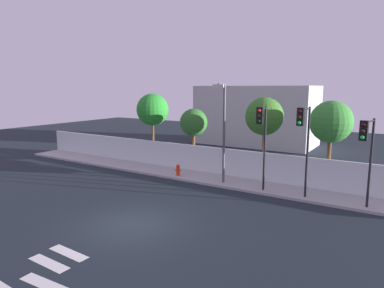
{
  "coord_description": "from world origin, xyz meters",
  "views": [
    {
      "loc": [
        9.8,
        -10.64,
        5.98
      ],
      "look_at": [
        -1.0,
        6.5,
        2.61
      ],
      "focal_mm": 31.71,
      "sensor_mm": 36.0,
      "label": 1
    }
  ],
  "objects_px": {
    "roadside_tree_leftmost": "(153,110)",
    "roadside_tree_rightmost": "(331,122)",
    "traffic_light_left": "(367,145)",
    "traffic_light_center": "(304,133)",
    "roadside_tree_midleft": "(194,123)",
    "street_lamp_curbside": "(223,124)",
    "fire_hydrant": "(178,170)",
    "traffic_light_right": "(262,131)",
    "roadside_tree_midright": "(264,116)"
  },
  "relations": [
    {
      "from": "traffic_light_left",
      "to": "roadside_tree_rightmost",
      "type": "relative_size",
      "value": 0.84
    },
    {
      "from": "traffic_light_center",
      "to": "traffic_light_right",
      "type": "relative_size",
      "value": 1.01
    },
    {
      "from": "roadside_tree_midright",
      "to": "traffic_light_right",
      "type": "bearing_deg",
      "value": -71.3
    },
    {
      "from": "traffic_light_center",
      "to": "street_lamp_curbside",
      "type": "xyz_separation_m",
      "value": [
        -4.9,
        0.56,
        0.11
      ]
    },
    {
      "from": "roadside_tree_midright",
      "to": "roadside_tree_rightmost",
      "type": "distance_m",
      "value": 4.07
    },
    {
      "from": "roadside_tree_rightmost",
      "to": "roadside_tree_midright",
      "type": "bearing_deg",
      "value": 180.0
    },
    {
      "from": "traffic_light_left",
      "to": "roadside_tree_rightmost",
      "type": "height_order",
      "value": "roadside_tree_rightmost"
    },
    {
      "from": "traffic_light_left",
      "to": "traffic_light_center",
      "type": "height_order",
      "value": "traffic_light_center"
    },
    {
      "from": "street_lamp_curbside",
      "to": "traffic_light_right",
      "type": "bearing_deg",
      "value": -9.57
    },
    {
      "from": "roadside_tree_leftmost",
      "to": "street_lamp_curbside",
      "type": "bearing_deg",
      "value": -20.3
    },
    {
      "from": "traffic_light_left",
      "to": "traffic_light_center",
      "type": "bearing_deg",
      "value": 176.0
    },
    {
      "from": "traffic_light_right",
      "to": "roadside_tree_midright",
      "type": "height_order",
      "value": "roadside_tree_midright"
    },
    {
      "from": "street_lamp_curbside",
      "to": "roadside_tree_midright",
      "type": "xyz_separation_m",
      "value": [
        1.51,
        2.84,
        0.35
      ]
    },
    {
      "from": "traffic_light_right",
      "to": "roadside_tree_midright",
      "type": "bearing_deg",
      "value": 108.7
    },
    {
      "from": "traffic_light_right",
      "to": "roadside_tree_leftmost",
      "type": "relative_size",
      "value": 0.87
    },
    {
      "from": "traffic_light_center",
      "to": "roadside_tree_rightmost",
      "type": "xyz_separation_m",
      "value": [
        0.68,
        3.39,
        0.31
      ]
    },
    {
      "from": "roadside_tree_midright",
      "to": "fire_hydrant",
      "type": "bearing_deg",
      "value": -151.16
    },
    {
      "from": "traffic_light_center",
      "to": "roadside_tree_rightmost",
      "type": "relative_size",
      "value": 0.92
    },
    {
      "from": "fire_hydrant",
      "to": "roadside_tree_midleft",
      "type": "bearing_deg",
      "value": 99.52
    },
    {
      "from": "traffic_light_left",
      "to": "traffic_light_center",
      "type": "relative_size",
      "value": 0.91
    },
    {
      "from": "traffic_light_left",
      "to": "traffic_light_right",
      "type": "height_order",
      "value": "traffic_light_right"
    },
    {
      "from": "traffic_light_center",
      "to": "traffic_light_left",
      "type": "bearing_deg",
      "value": -4.0
    },
    {
      "from": "fire_hydrant",
      "to": "roadside_tree_leftmost",
      "type": "relative_size",
      "value": 0.14
    },
    {
      "from": "traffic_light_center",
      "to": "roadside_tree_rightmost",
      "type": "distance_m",
      "value": 3.48
    },
    {
      "from": "traffic_light_right",
      "to": "roadside_tree_rightmost",
      "type": "xyz_separation_m",
      "value": [
        2.96,
        3.28,
        0.35
      ]
    },
    {
      "from": "street_lamp_curbside",
      "to": "roadside_tree_midright",
      "type": "distance_m",
      "value": 3.23
    },
    {
      "from": "fire_hydrant",
      "to": "roadside_tree_midright",
      "type": "xyz_separation_m",
      "value": [
        4.91,
        2.71,
        3.6
      ]
    },
    {
      "from": "traffic_light_center",
      "to": "street_lamp_curbside",
      "type": "distance_m",
      "value": 4.93
    },
    {
      "from": "traffic_light_left",
      "to": "fire_hydrant",
      "type": "distance_m",
      "value": 11.62
    },
    {
      "from": "roadside_tree_leftmost",
      "to": "roadside_tree_rightmost",
      "type": "xyz_separation_m",
      "value": [
        13.24,
        0.0,
        -0.26
      ]
    },
    {
      "from": "traffic_light_left",
      "to": "roadside_tree_rightmost",
      "type": "distance_m",
      "value": 4.29
    },
    {
      "from": "fire_hydrant",
      "to": "roadside_tree_midright",
      "type": "bearing_deg",
      "value": 28.84
    },
    {
      "from": "roadside_tree_midright",
      "to": "roadside_tree_rightmost",
      "type": "relative_size",
      "value": 1.03
    },
    {
      "from": "street_lamp_curbside",
      "to": "roadside_tree_rightmost",
      "type": "relative_size",
      "value": 1.16
    },
    {
      "from": "fire_hydrant",
      "to": "roadside_tree_leftmost",
      "type": "xyz_separation_m",
      "value": [
        -4.26,
        2.71,
        3.71
      ]
    },
    {
      "from": "roadside_tree_midleft",
      "to": "roadside_tree_midright",
      "type": "relative_size",
      "value": 0.83
    },
    {
      "from": "traffic_light_right",
      "to": "roadside_tree_rightmost",
      "type": "height_order",
      "value": "roadside_tree_rightmost"
    },
    {
      "from": "roadside_tree_rightmost",
      "to": "street_lamp_curbside",
      "type": "bearing_deg",
      "value": -153.04
    },
    {
      "from": "traffic_light_right",
      "to": "roadside_tree_midright",
      "type": "xyz_separation_m",
      "value": [
        -1.11,
        3.28,
        0.5
      ]
    },
    {
      "from": "traffic_light_right",
      "to": "roadside_tree_midleft",
      "type": "xyz_separation_m",
      "value": [
        -6.48,
        3.28,
        -0.21
      ]
    },
    {
      "from": "roadside_tree_rightmost",
      "to": "traffic_light_center",
      "type": "bearing_deg",
      "value": -101.33
    },
    {
      "from": "traffic_light_center",
      "to": "traffic_light_right",
      "type": "height_order",
      "value": "traffic_light_center"
    },
    {
      "from": "traffic_light_center",
      "to": "roadside_tree_leftmost",
      "type": "height_order",
      "value": "roadside_tree_leftmost"
    },
    {
      "from": "street_lamp_curbside",
      "to": "roadside_tree_midright",
      "type": "bearing_deg",
      "value": 62.0
    },
    {
      "from": "traffic_light_left",
      "to": "traffic_light_center",
      "type": "distance_m",
      "value": 2.95
    },
    {
      "from": "roadside_tree_midright",
      "to": "roadside_tree_midleft",
      "type": "bearing_deg",
      "value": 180.0
    },
    {
      "from": "traffic_light_left",
      "to": "roadside_tree_midleft",
      "type": "bearing_deg",
      "value": 162.87
    },
    {
      "from": "traffic_light_right",
      "to": "roadside_tree_rightmost",
      "type": "distance_m",
      "value": 4.43
    },
    {
      "from": "traffic_light_center",
      "to": "roadside_tree_rightmost",
      "type": "height_order",
      "value": "roadside_tree_rightmost"
    },
    {
      "from": "roadside_tree_leftmost",
      "to": "roadside_tree_midleft",
      "type": "height_order",
      "value": "roadside_tree_leftmost"
    }
  ]
}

